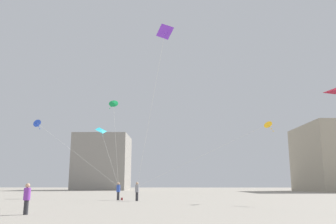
{
  "coord_description": "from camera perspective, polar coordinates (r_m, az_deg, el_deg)",
  "views": [
    {
      "loc": [
        0.73,
        -4.56,
        1.55
      ],
      "look_at": [
        0.0,
        19.01,
        6.43
      ],
      "focal_mm": 37.18,
      "sensor_mm": 36.0,
      "label": 1
    }
  ],
  "objects": [
    {
      "name": "building_centre_hall",
      "position": [
        92.61,
        -10.65,
        -8.14
      ],
      "size": [
        13.58,
        14.13,
        13.96
      ],
      "color": "gray",
      "rests_on": "ground_plane"
    },
    {
      "name": "handbag_beside_flyer",
      "position": [
        34.93,
        -7.58,
        -13.94
      ],
      "size": [
        0.24,
        0.35,
        0.24
      ],
      "primitive_type": "cube",
      "rotation": [
        0.0,
        0.0,
        5.06
      ],
      "color": "maroon",
      "rests_on": "ground_plane"
    },
    {
      "name": "kite_amber_diamond",
      "position": [
        32.2,
        15.52,
        -2.26
      ],
      "size": [
        12.34,
        2.51,
        5.75
      ],
      "color": "yellow"
    },
    {
      "name": "person_in_blue",
      "position": [
        34.86,
        -8.15,
        -12.6
      ],
      "size": [
        0.37,
        0.37,
        1.69
      ],
      "rotation": [
        0.0,
        0.0,
        2.33
      ],
      "color": "#2D2D33",
      "rests_on": "ground_plane"
    },
    {
      "name": "person_in_purple",
      "position": [
        19.84,
        -22.14,
        -12.83
      ],
      "size": [
        0.34,
        0.34,
        1.58
      ],
      "rotation": [
        0.0,
        0.0,
        5.67
      ],
      "color": "#2D2D33",
      "rests_on": "ground_plane"
    },
    {
      "name": "kite_cobalt_diamond",
      "position": [
        39.05,
        -20.5,
        -1.87
      ],
      "size": [
        9.52,
        1.81,
        6.93
      ],
      "color": "blue"
    },
    {
      "name": "kite_cyan_delta",
      "position": [
        42.15,
        -10.85,
        -3.13
      ],
      "size": [
        4.01,
        7.14,
        6.84
      ],
      "color": "#1EB2C6"
    },
    {
      "name": "person_in_grey",
      "position": [
        33.11,
        -5.1,
        -12.7
      ],
      "size": [
        0.37,
        0.37,
        1.72
      ],
      "rotation": [
        0.0,
        0.0,
        3.39
      ],
      "color": "#2D2D33",
      "rests_on": "ground_plane"
    },
    {
      "name": "kite_violet_delta",
      "position": [
        27.47,
        -0.57,
        12.35
      ],
      "size": [
        3.62,
        8.66,
        12.13
      ],
      "color": "purple"
    },
    {
      "name": "kite_emerald_diamond",
      "position": [
        37.69,
        -8.92,
        1.32
      ],
      "size": [
        1.61,
        2.12,
        9.19
      ],
      "color": "green"
    }
  ]
}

